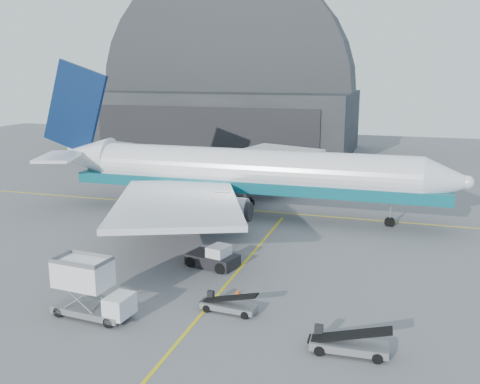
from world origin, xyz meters
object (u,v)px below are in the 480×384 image
(airliner, at_px, (236,172))
(belt_loader_a, at_px, (228,305))
(belt_loader_b, at_px, (348,344))
(catering_truck, at_px, (90,289))
(pushback_tug, at_px, (214,258))

(airliner, xyz_separation_m, belt_loader_a, (7.14, -24.50, -4.45))
(airliner, relative_size, belt_loader_b, 10.36)
(belt_loader_a, bearing_deg, catering_truck, -154.28)
(pushback_tug, distance_m, belt_loader_b, 16.55)
(airliner, distance_m, catering_truck, 28.09)
(catering_truck, bearing_deg, airliner, 92.38)
(belt_loader_a, xyz_separation_m, belt_loader_b, (8.46, -3.18, 0.08))
(airliner, xyz_separation_m, catering_truck, (-1.49, -27.89, -2.97))
(pushback_tug, height_order, belt_loader_b, pushback_tug)
(belt_loader_a, height_order, belt_loader_b, belt_loader_b)
(catering_truck, distance_m, belt_loader_b, 17.15)
(catering_truck, height_order, belt_loader_a, catering_truck)
(airliner, distance_m, belt_loader_a, 25.90)
(catering_truck, xyz_separation_m, belt_loader_b, (17.09, 0.22, -1.39))
(pushback_tug, bearing_deg, airliner, 114.97)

